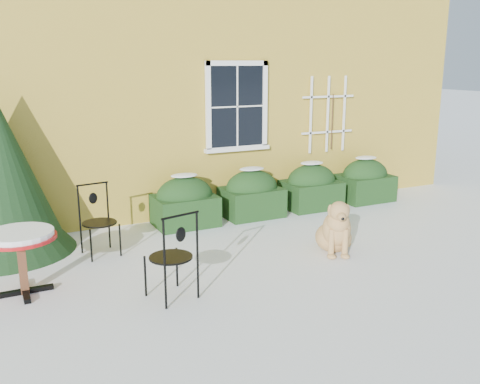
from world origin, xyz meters
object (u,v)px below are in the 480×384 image
dog (336,231)px  patio_chair_far (98,220)px  patio_chair_near (173,255)px  bistro_table (20,242)px

dog → patio_chair_far: bearing=178.5°
patio_chair_far → patio_chair_near: bearing=-84.2°
patio_chair_near → patio_chair_far: (-0.47, 1.94, -0.03)m
bistro_table → patio_chair_far: 1.52m
patio_chair_near → patio_chair_far: 2.00m
bistro_table → patio_chair_near: 1.86m
patio_chair_near → dog: bearing=175.4°
bistro_table → patio_chair_near: bearing=-30.4°
bistro_table → patio_chair_far: patio_chair_far is taller
bistro_table → patio_chair_near: size_ratio=0.79×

